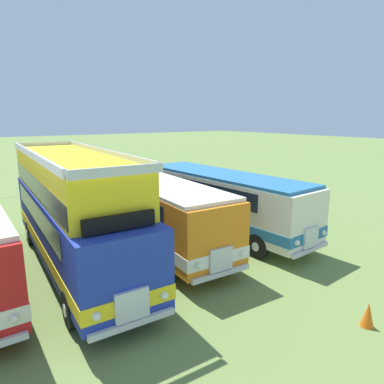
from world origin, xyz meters
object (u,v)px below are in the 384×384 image
bus_seventh_in_row (72,207)px  bus_eighth_in_row (154,207)px  bus_ninth_in_row (222,198)px  cone_mid_row (368,315)px

bus_seventh_in_row → bus_eighth_in_row: bearing=4.7°
bus_ninth_in_row → cone_mid_row: bus_ninth_in_row is taller
bus_seventh_in_row → bus_ninth_in_row: size_ratio=1.09×
bus_seventh_in_row → cone_mid_row: size_ratio=15.73×
bus_seventh_in_row → bus_ninth_in_row: (7.25, -0.09, -0.61)m
cone_mid_row → bus_eighth_in_row: bearing=100.8°
bus_eighth_in_row → bus_ninth_in_row: size_ratio=1.00×
bus_eighth_in_row → cone_mid_row: 9.20m
cone_mid_row → bus_ninth_in_row: bearing=77.4°
bus_eighth_in_row → bus_ninth_in_row: same height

